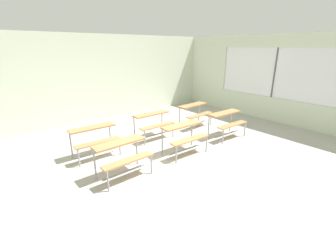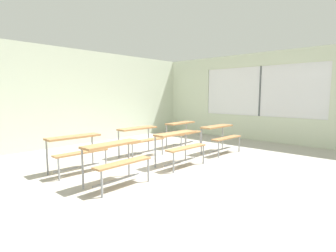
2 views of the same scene
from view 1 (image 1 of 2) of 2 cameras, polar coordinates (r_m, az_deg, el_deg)
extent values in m
cube|color=#ADA89E|center=(5.32, 2.19, -10.22)|extent=(10.00, 9.00, 0.05)
cube|color=beige|center=(8.60, -18.39, 10.92)|extent=(10.00, 0.12, 3.00)
cube|color=beige|center=(9.07, 26.61, 3.29)|extent=(0.12, 9.00, 0.85)
cube|color=beige|center=(8.81, 28.97, 18.12)|extent=(0.12, 9.00, 0.45)
cube|color=beige|center=(10.75, 9.92, 14.11)|extent=(0.12, 1.90, 1.70)
cube|color=white|center=(9.06, 24.93, 11.79)|extent=(0.02, 4.20, 1.70)
cube|color=#4C5156|center=(9.06, 24.93, 11.79)|extent=(0.06, 0.05, 1.70)
cube|color=#A87547|center=(4.82, -12.00, -4.06)|extent=(1.10, 0.34, 0.04)
cube|color=#A87547|center=(4.68, -9.85, -8.42)|extent=(1.10, 0.24, 0.03)
cylinder|color=gray|center=(4.90, -17.69, -8.84)|extent=(0.04, 0.04, 0.72)
cylinder|color=gray|center=(5.30, -7.73, -5.86)|extent=(0.04, 0.04, 0.72)
cylinder|color=gray|center=(4.52, -14.65, -13.06)|extent=(0.04, 0.04, 0.44)
cylinder|color=gray|center=(4.95, -4.14, -9.41)|extent=(0.04, 0.04, 0.44)
cube|color=gray|center=(4.98, -10.72, -11.14)|extent=(1.00, 0.05, 0.03)
cube|color=#A87547|center=(5.76, 3.37, 0.21)|extent=(1.11, 0.36, 0.04)
cube|color=#A87547|center=(5.63, 5.44, -3.33)|extent=(1.11, 0.26, 0.03)
cylinder|color=gray|center=(5.70, -1.45, -3.85)|extent=(0.04, 0.04, 0.72)
cylinder|color=gray|center=(6.29, 5.94, -1.68)|extent=(0.04, 0.04, 0.72)
cylinder|color=gray|center=(5.36, 2.05, -7.04)|extent=(0.04, 0.04, 0.44)
cylinder|color=gray|center=(5.99, 9.50, -4.40)|extent=(0.04, 0.04, 0.44)
cube|color=gray|center=(5.89, 4.15, -5.86)|extent=(1.00, 0.07, 0.03)
cube|color=#A87547|center=(7.02, 13.84, 3.15)|extent=(1.11, 0.37, 0.04)
cube|color=#A87547|center=(6.91, 15.68, 0.31)|extent=(1.11, 0.27, 0.03)
cylinder|color=gray|center=(6.85, 10.02, -0.13)|extent=(0.04, 0.04, 0.72)
cylinder|color=gray|center=(7.58, 15.25, 1.36)|extent=(0.04, 0.04, 0.72)
cylinder|color=gray|center=(6.56, 13.42, -2.55)|extent=(0.04, 0.04, 0.44)
cylinder|color=gray|center=(7.32, 18.50, -0.76)|extent=(0.04, 0.04, 0.44)
cube|color=gray|center=(7.12, 14.31, -1.91)|extent=(1.00, 0.08, 0.03)
cube|color=#A87547|center=(5.87, -18.32, -0.38)|extent=(1.11, 0.36, 0.04)
cube|color=#A87547|center=(5.68, -16.93, -3.91)|extent=(1.11, 0.26, 0.03)
cylinder|color=gray|center=(6.00, -22.91, -4.23)|extent=(0.04, 0.04, 0.72)
cylinder|color=gray|center=(6.28, -14.14, -2.23)|extent=(0.04, 0.04, 0.72)
cylinder|color=gray|center=(5.56, -21.20, -7.41)|extent=(0.04, 0.04, 0.44)
cylinder|color=gray|center=(5.86, -11.85, -5.08)|extent=(0.04, 0.04, 0.44)
cube|color=gray|center=(5.97, -17.25, -6.36)|extent=(1.00, 0.07, 0.03)
cube|color=#A87547|center=(6.74, -4.23, 3.01)|extent=(1.11, 0.35, 0.04)
cube|color=#A87547|center=(6.57, -2.61, 0.06)|extent=(1.11, 0.25, 0.03)
cylinder|color=gray|center=(6.71, -8.36, -0.44)|extent=(0.04, 0.04, 0.72)
cylinder|color=gray|center=(7.23, -1.50, 1.19)|extent=(0.04, 0.04, 0.72)
cylinder|color=gray|center=(6.32, -5.79, -2.95)|extent=(0.04, 0.04, 0.44)
cylinder|color=gray|center=(6.86, 1.25, -1.03)|extent=(0.04, 0.04, 0.44)
cube|color=gray|center=(6.83, -3.44, -2.25)|extent=(1.00, 0.06, 0.03)
cube|color=#A87547|center=(7.80, 6.17, 5.18)|extent=(1.11, 0.37, 0.04)
cube|color=#A87547|center=(7.68, 7.88, 2.71)|extent=(1.11, 0.27, 0.03)
cylinder|color=gray|center=(7.64, 2.79, 2.17)|extent=(0.04, 0.04, 0.72)
cylinder|color=gray|center=(8.35, 7.66, 3.49)|extent=(0.04, 0.04, 0.72)
cylinder|color=gray|center=(7.32, 5.82, 0.18)|extent=(0.04, 0.04, 0.44)
cylinder|color=gray|center=(8.06, 10.59, 1.73)|extent=(0.04, 0.04, 0.44)
cube|color=gray|center=(7.89, 6.77, 0.62)|extent=(1.00, 0.08, 0.03)
camera|label=2|loc=(1.21, -89.01, -58.54)|focal=28.00mm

